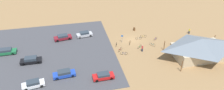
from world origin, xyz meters
name	(u,v)px	position (x,y,z in m)	size (l,w,h in m)	color
ground	(132,40)	(0.00, 0.00, 0.00)	(160.00, 160.00, 0.00)	#937047
parking_lot_asphalt	(44,54)	(22.75, 1.91, 0.03)	(33.45, 31.66, 0.05)	#424247
bike_pavilion	(201,47)	(-12.81, 10.96, 2.62)	(14.03, 9.01, 4.70)	#C6B28E
trash_bin	(134,29)	(-2.18, -5.34, 0.45)	(0.60, 0.60, 0.90)	brown
lot_sign	(122,38)	(3.07, 0.62, 1.41)	(0.56, 0.08, 2.20)	#99999E
bicycle_white_edge_south	(138,38)	(-1.66, 0.04, 0.36)	(1.63, 0.48, 0.81)	black
bicycle_red_yard_front	(120,50)	(4.58, 4.60, 0.38)	(1.33, 1.24, 0.84)	black
bicycle_black_near_sign	(116,45)	(4.89, 1.97, 0.36)	(0.67, 1.63, 0.82)	black
bicycle_purple_trailside	(155,39)	(-5.97, 1.33, 0.36)	(1.39, 1.10, 0.80)	black
bicycle_blue_front_row	(124,53)	(4.13, 6.43, 0.37)	(1.71, 0.65, 0.87)	black
bicycle_yellow_yard_left	(143,36)	(-3.28, -0.73, 0.37)	(1.75, 0.48, 0.79)	black
bicycle_orange_lone_east	(130,42)	(1.22, 1.72, 0.37)	(0.73, 1.54, 0.85)	black
bicycle_green_yard_right	(140,47)	(-0.50, 4.35, 0.37)	(1.46, 1.01, 0.85)	black
bicycle_teal_mid_cluster	(152,45)	(-3.97, 4.03, 0.39)	(1.19, 1.29, 0.82)	black
car_maroon_mid_lot	(63,37)	(18.04, -4.26, 0.74)	(4.82, 2.55, 1.37)	maroon
car_green_inner_stall	(6,51)	(31.47, -0.01, 0.74)	(4.81, 1.96, 1.38)	#1E6B3D
car_silver_aisle_side	(84,34)	(12.23, -4.74, 0.74)	(4.44, 2.29, 1.38)	#BCBCC1
car_white_near_entry	(33,84)	(24.12, 13.58, 0.72)	(4.43, 2.41, 1.34)	white
car_red_back_corner	(103,76)	(10.55, 14.13, 0.70)	(4.38, 1.86, 1.29)	red
car_blue_far_end	(64,74)	(18.22, 11.70, 0.75)	(4.67, 2.12, 1.42)	#1E42B2
car_black_second_row	(31,60)	(25.30, 5.07, 0.74)	(4.63, 1.92, 1.41)	black
visitor_near_lot	(189,31)	(-16.59, -0.07, 0.90)	(0.36, 0.36, 1.71)	#2D3347
visitor_at_bikes	(142,48)	(-0.61, 5.94, 0.93)	(0.36, 0.37, 1.76)	#2D3347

